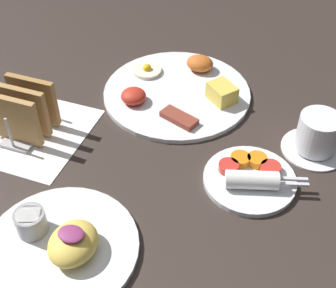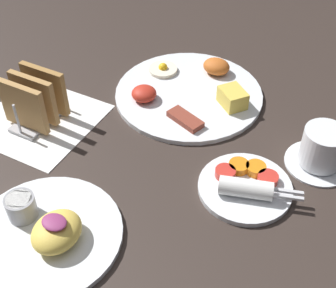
{
  "view_description": "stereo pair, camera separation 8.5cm",
  "coord_description": "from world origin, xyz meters",
  "px_view_note": "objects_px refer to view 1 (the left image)",
  "views": [
    {
      "loc": [
        0.27,
        -0.55,
        0.61
      ],
      "look_at": [
        0.06,
        0.03,
        0.03
      ],
      "focal_mm": 50.0,
      "sensor_mm": 36.0,
      "label": 1
    },
    {
      "loc": [
        0.35,
        -0.52,
        0.61
      ],
      "look_at": [
        0.06,
        0.03,
        0.03
      ],
      "focal_mm": 50.0,
      "sensor_mm": 36.0,
      "label": 2
    }
  ],
  "objects_px": {
    "plate_breakfast": "(178,90)",
    "plate_condiments": "(250,177)",
    "toast_rack": "(25,111)",
    "plate_foreground": "(60,243)",
    "coffee_cup": "(317,136)"
  },
  "relations": [
    {
      "from": "plate_breakfast",
      "to": "toast_rack",
      "type": "relative_size",
      "value": 2.7
    },
    {
      "from": "plate_condiments",
      "to": "plate_foreground",
      "type": "relative_size",
      "value": 0.75
    },
    {
      "from": "plate_condiments",
      "to": "toast_rack",
      "type": "bearing_deg",
      "value": -177.63
    },
    {
      "from": "plate_condiments",
      "to": "toast_rack",
      "type": "height_order",
      "value": "toast_rack"
    },
    {
      "from": "plate_breakfast",
      "to": "coffee_cup",
      "type": "height_order",
      "value": "coffee_cup"
    },
    {
      "from": "plate_breakfast",
      "to": "plate_condiments",
      "type": "relative_size",
      "value": 1.74
    },
    {
      "from": "plate_condiments",
      "to": "coffee_cup",
      "type": "xyz_separation_m",
      "value": [
        0.09,
        0.12,
        0.02
      ]
    },
    {
      "from": "plate_condiments",
      "to": "toast_rack",
      "type": "xyz_separation_m",
      "value": [
        -0.43,
        -0.02,
        0.04
      ]
    },
    {
      "from": "plate_foreground",
      "to": "toast_rack",
      "type": "height_order",
      "value": "toast_rack"
    },
    {
      "from": "plate_condiments",
      "to": "toast_rack",
      "type": "relative_size",
      "value": 1.55
    },
    {
      "from": "plate_breakfast",
      "to": "coffee_cup",
      "type": "xyz_separation_m",
      "value": [
        0.3,
        -0.08,
        0.03
      ]
    },
    {
      "from": "plate_foreground",
      "to": "plate_condiments",
      "type": "bearing_deg",
      "value": 44.69
    },
    {
      "from": "plate_condiments",
      "to": "plate_foreground",
      "type": "height_order",
      "value": "plate_foreground"
    },
    {
      "from": "plate_breakfast",
      "to": "plate_foreground",
      "type": "relative_size",
      "value": 1.3
    },
    {
      "from": "coffee_cup",
      "to": "toast_rack",
      "type": "bearing_deg",
      "value": -165.3
    }
  ]
}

